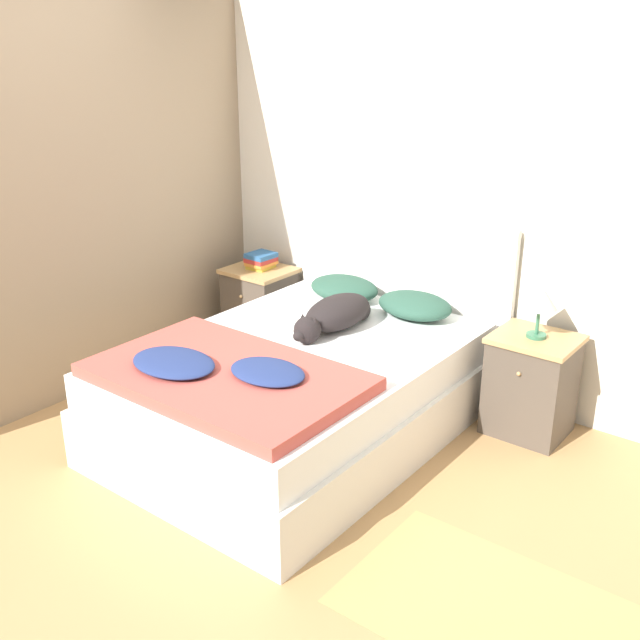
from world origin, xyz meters
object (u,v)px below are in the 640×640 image
at_px(bed, 298,392).
at_px(book_stack, 261,260).
at_px(nightstand_left, 260,308).
at_px(pillow_right, 415,305).
at_px(pillow_left, 344,288).
at_px(table_lamp, 540,299).
at_px(nightstand_right, 531,385).
at_px(dog, 335,315).

height_order(bed, book_stack, book_stack).
distance_m(nightstand_left, book_stack, 0.35).
distance_m(nightstand_left, pillow_right, 1.33).
bearing_deg(book_stack, nightstand_left, -98.01).
bearing_deg(bed, book_stack, 140.42).
relative_size(pillow_left, table_lamp, 1.57).
distance_m(nightstand_left, pillow_left, 0.83).
bearing_deg(book_stack, bed, -39.58).
bearing_deg(pillow_left, bed, -71.75).
distance_m(pillow_right, table_lamp, 0.79).
bearing_deg(table_lamp, nightstand_left, 179.89).
relative_size(book_stack, table_lamp, 0.65).
distance_m(bed, pillow_left, 0.92).
distance_m(nightstand_right, table_lamp, 0.52).
relative_size(nightstand_right, table_lamp, 1.96).
xyz_separation_m(bed, pillow_right, (0.27, 0.80, 0.35)).
relative_size(nightstand_right, pillow_right, 1.25).
bearing_deg(pillow_right, table_lamp, 1.69).
height_order(bed, dog, dog).
relative_size(nightstand_left, nightstand_right, 1.00).
bearing_deg(pillow_left, nightstand_left, 178.02).
relative_size(pillow_right, book_stack, 2.42).
distance_m(bed, nightstand_right, 1.32).
distance_m(dog, table_lamp, 1.15).
relative_size(nightstand_left, pillow_right, 1.25).
relative_size(bed, table_lamp, 6.83).
bearing_deg(nightstand_left, book_stack, 81.99).
height_order(nightstand_right, dog, dog).
bearing_deg(nightstand_right, nightstand_left, 180.00).
relative_size(bed, nightstand_left, 3.48).
bearing_deg(nightstand_left, pillow_left, -1.98).
height_order(dog, table_lamp, table_lamp).
distance_m(nightstand_right, book_stack, 2.09).
relative_size(nightstand_right, pillow_left, 1.25).
xyz_separation_m(pillow_left, table_lamp, (1.29, 0.02, 0.20)).
xyz_separation_m(bed, table_lamp, (1.03, 0.83, 0.55)).
height_order(pillow_left, dog, dog).
relative_size(pillow_right, table_lamp, 1.57).
xyz_separation_m(nightstand_left, dog, (1.03, -0.48, 0.33)).
bearing_deg(book_stack, pillow_left, -3.32).
bearing_deg(dog, nightstand_right, 25.19).
bearing_deg(nightstand_right, book_stack, 179.51).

